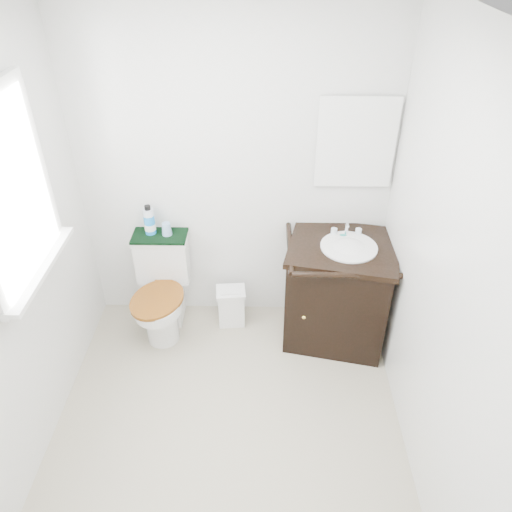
{
  "coord_description": "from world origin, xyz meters",
  "views": [
    {
      "loc": [
        0.22,
        -1.96,
        2.72
      ],
      "look_at": [
        0.16,
        0.75,
        0.83
      ],
      "focal_mm": 35.0,
      "sensor_mm": 36.0,
      "label": 1
    }
  ],
  "objects_px": {
    "toilet": "(163,292)",
    "cup": "(167,229)",
    "trash_bin": "(231,306)",
    "mouthwash_bottle": "(149,221)",
    "vanity": "(339,289)"
  },
  "relations": [
    {
      "from": "toilet",
      "to": "trash_bin",
      "type": "bearing_deg",
      "value": 4.82
    },
    {
      "from": "toilet",
      "to": "vanity",
      "type": "relative_size",
      "value": 0.82
    },
    {
      "from": "trash_bin",
      "to": "toilet",
      "type": "bearing_deg",
      "value": -175.18
    },
    {
      "from": "trash_bin",
      "to": "cup",
      "type": "distance_m",
      "value": 0.8
    },
    {
      "from": "trash_bin",
      "to": "cup",
      "type": "bearing_deg",
      "value": 169.28
    },
    {
      "from": "vanity",
      "to": "mouthwash_bottle",
      "type": "xyz_separation_m",
      "value": [
        -1.38,
        0.21,
        0.44
      ]
    },
    {
      "from": "vanity",
      "to": "cup",
      "type": "relative_size",
      "value": 9.8
    },
    {
      "from": "trash_bin",
      "to": "mouthwash_bottle",
      "type": "bearing_deg",
      "value": 169.84
    },
    {
      "from": "vanity",
      "to": "mouthwash_bottle",
      "type": "distance_m",
      "value": 1.46
    },
    {
      "from": "toilet",
      "to": "cup",
      "type": "xyz_separation_m",
      "value": [
        0.06,
        0.13,
        0.48
      ]
    },
    {
      "from": "toilet",
      "to": "trash_bin",
      "type": "distance_m",
      "value": 0.54
    },
    {
      "from": "toilet",
      "to": "cup",
      "type": "height_order",
      "value": "cup"
    },
    {
      "from": "cup",
      "to": "mouthwash_bottle",
      "type": "bearing_deg",
      "value": 171.95
    },
    {
      "from": "trash_bin",
      "to": "cup",
      "type": "xyz_separation_m",
      "value": [
        -0.46,
        0.09,
        0.65
      ]
    },
    {
      "from": "vanity",
      "to": "cup",
      "type": "distance_m",
      "value": 1.33
    }
  ]
}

